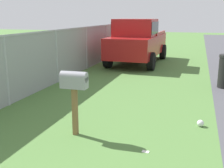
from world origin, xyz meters
TOP-DOWN VIEW (x-y plane):
  - mailbox at (5.12, 0.72)m, footprint 0.22×0.51m
  - pickup_truck at (13.54, 1.32)m, footprint 5.00×2.28m
  - fence_section at (10.27, 3.12)m, footprint 18.61×0.07m
  - litter_wrapper_by_mailbox at (4.81, -0.71)m, footprint 0.09×0.13m
  - litter_bag_midfield_b at (6.25, -1.60)m, footprint 0.14×0.14m

SIDE VIEW (x-z plane):
  - litter_wrapper_by_mailbox at x=4.81m, z-range 0.00..0.01m
  - litter_bag_midfield_b at x=6.25m, z-range 0.00..0.14m
  - fence_section at x=10.27m, z-range 0.07..1.86m
  - mailbox at x=5.12m, z-range 0.37..1.62m
  - pickup_truck at x=13.54m, z-range 0.06..2.15m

